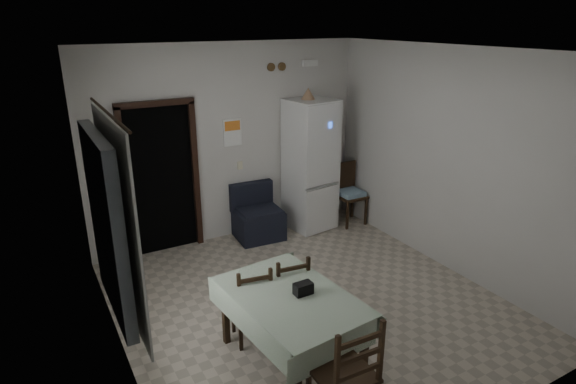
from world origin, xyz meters
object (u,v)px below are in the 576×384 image
(dining_chair_far_left, at_px, (251,301))
(dining_chair_near_head, at_px, (343,372))
(dining_table, at_px, (291,329))
(dining_chair_far_right, at_px, (287,291))
(fridge, at_px, (310,165))
(corner_chair, at_px, (351,195))
(navy_seat, at_px, (258,212))

(dining_chair_far_left, relative_size, dining_chair_near_head, 0.81)
(dining_table, relative_size, dining_chair_far_right, 1.61)
(dining_table, bearing_deg, fridge, 49.56)
(dining_chair_far_left, bearing_deg, corner_chair, -134.44)
(dining_chair_far_right, relative_size, dining_chair_near_head, 0.83)
(dining_chair_near_head, bearing_deg, dining_chair_far_right, -99.29)
(fridge, relative_size, dining_chair_far_right, 2.28)
(dining_chair_near_head, bearing_deg, navy_seat, -103.80)
(dining_table, height_order, dining_chair_far_left, dining_chair_far_left)
(fridge, height_order, dining_chair_far_right, fridge)
(fridge, xyz_separation_m, dining_chair_far_left, (-2.08, -2.19, -0.59))
(fridge, relative_size, dining_table, 1.42)
(fridge, height_order, navy_seat, fridge)
(navy_seat, xyz_separation_m, corner_chair, (1.55, -0.24, 0.09))
(dining_chair_far_left, bearing_deg, dining_chair_far_right, -172.47)
(corner_chair, xyz_separation_m, dining_chair_near_head, (-2.57, -3.37, 0.04))
(dining_chair_far_left, distance_m, dining_chair_far_right, 0.42)
(fridge, relative_size, dining_chair_far_left, 2.33)
(corner_chair, height_order, dining_chair_far_left, corner_chair)
(navy_seat, bearing_deg, dining_chair_far_left, -113.73)
(dining_chair_far_left, bearing_deg, navy_seat, -108.05)
(fridge, distance_m, dining_chair_far_left, 3.08)
(corner_chair, bearing_deg, dining_chair_far_right, -139.47)
(fridge, height_order, corner_chair, fridge)
(fridge, xyz_separation_m, corner_chair, (0.63, -0.24, -0.53))
(dining_chair_far_left, distance_m, dining_chair_near_head, 1.43)
(corner_chair, distance_m, dining_chair_near_head, 4.24)
(fridge, relative_size, corner_chair, 2.06)
(dining_table, xyz_separation_m, dining_chair_far_right, (0.25, 0.51, 0.07))
(dining_chair_far_left, xyz_separation_m, dining_chair_near_head, (0.14, -1.42, 0.10))
(corner_chair, relative_size, dining_chair_far_left, 1.13)
(corner_chair, distance_m, dining_table, 3.55)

